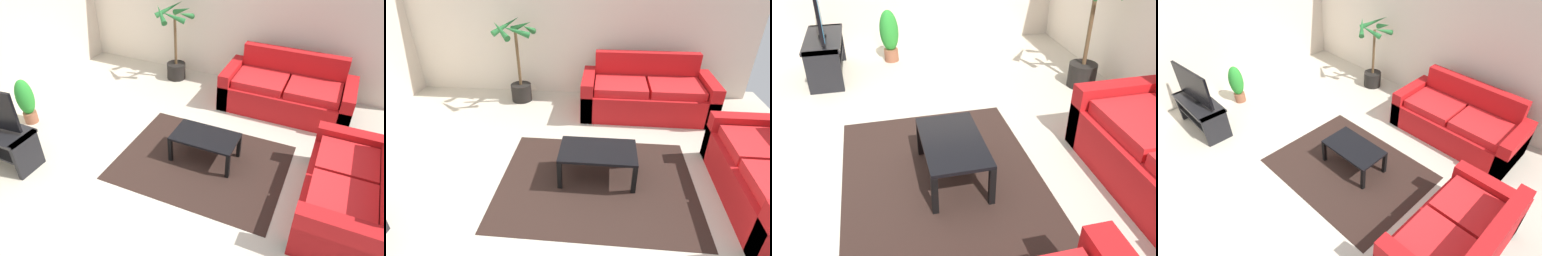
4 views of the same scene
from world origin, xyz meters
The scene contains 11 objects.
ground_plane centered at (0.00, 0.00, 0.00)m, with size 6.60×6.60×0.00m, color beige.
wall_back centered at (0.00, 3.00, 1.35)m, with size 6.00×0.06×2.70m, color beige.
wall_left centered at (-3.00, 0.00, 1.35)m, with size 0.06×6.00×2.70m, color beige.
couch_main centered at (1.18, 2.28, 0.30)m, with size 2.02×0.90×0.90m.
couch_loveseat centered at (2.28, 0.36, 0.30)m, with size 0.90×1.67×0.90m.
tv_stand centered at (-2.01, -0.58, 0.34)m, with size 1.10×0.45×0.53m.
tv centered at (-2.01, -0.57, 0.84)m, with size 0.97×0.14×0.59m.
coffee_table centered at (0.47, 0.58, 0.32)m, with size 0.86×0.50×0.38m.
area_rug centered at (0.47, 0.48, 0.00)m, with size 2.20×1.70×0.01m, color black.
potted_palm centered at (-0.95, 2.55, 0.58)m, with size 0.72×0.80×1.39m.
potted_plant_small centered at (-2.35, 0.28, 0.39)m, with size 0.26×0.26×0.74m.
Camera 4 is at (2.90, -1.89, 3.45)m, focal length 29.91 mm.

